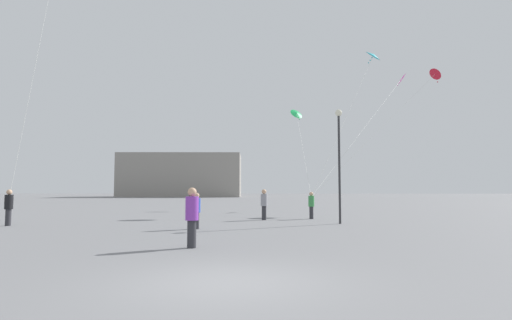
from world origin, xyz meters
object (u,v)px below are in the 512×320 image
object	(u,v)px
person_in_green	(311,204)
person_in_grey	(264,203)
kite_cyan_diamond	(373,56)
person_in_blue	(197,209)
person_in_purple	(192,215)
kite_emerald_diamond	(297,114)
person_in_black	(9,206)
kite_crimson_diamond	(434,75)
building_left_hall	(182,176)
kite_magenta_delta	(400,81)
lamppost_east	(339,149)

from	to	relation	value
person_in_green	person_in_grey	xyz separation A→B (m)	(-2.84, -0.91, 0.08)
kite_cyan_diamond	person_in_blue	bearing A→B (deg)	-128.36
person_in_green	person_in_grey	bearing A→B (deg)	72.11
person_in_purple	person_in_grey	distance (m)	11.47
kite_emerald_diamond	person_in_black	bearing A→B (deg)	-129.11
person_in_blue	kite_crimson_diamond	size ratio (longest dim) A/B	0.13
person_in_black	kite_crimson_diamond	world-z (taller)	kite_crimson_diamond
person_in_grey	kite_emerald_diamond	xyz separation A→B (m)	(2.98, 14.95, 8.01)
building_left_hall	kite_emerald_diamond	bearing A→B (deg)	-67.49
kite_emerald_diamond	person_in_purple	bearing A→B (deg)	-100.98
person_in_black	person_in_green	bearing A→B (deg)	-69.66
building_left_hall	kite_magenta_delta	bearing A→B (deg)	-57.56
person_in_blue	person_in_grey	world-z (taller)	person_in_grey
lamppost_east	person_in_grey	bearing A→B (deg)	148.13
person_in_black	person_in_purple	size ratio (longest dim) A/B	0.96
person_in_purple	kite_magenta_delta	bearing A→B (deg)	113.64
person_in_grey	kite_cyan_diamond	world-z (taller)	kite_cyan_diamond
person_in_black	kite_cyan_diamond	bearing A→B (deg)	-54.97
person_in_black	person_in_blue	xyz separation A→B (m)	(9.51, -1.33, -0.09)
kite_emerald_diamond	building_left_hall	distance (m)	59.03
person_in_grey	kite_crimson_diamond	world-z (taller)	kite_crimson_diamond
kite_cyan_diamond	building_left_hall	world-z (taller)	kite_cyan_diamond
person_in_black	person_in_blue	world-z (taller)	person_in_black
person_in_blue	kite_cyan_diamond	size ratio (longest dim) A/B	0.13
person_in_grey	building_left_hall	world-z (taller)	building_left_hall
person_in_blue	kite_magenta_delta	bearing A→B (deg)	147.87
kite_cyan_diamond	kite_crimson_diamond	distance (m)	5.54
person_in_black	lamppost_east	bearing A→B (deg)	-82.07
person_in_purple	person_in_grey	world-z (taller)	person_in_purple
kite_emerald_diamond	kite_cyan_diamond	distance (m)	8.87
person_in_black	person_in_blue	distance (m)	9.61
kite_magenta_delta	lamppost_east	xyz separation A→B (m)	(-9.63, -19.64, -8.80)
kite_magenta_delta	person_in_black	bearing A→B (deg)	-140.81
kite_cyan_diamond	kite_emerald_diamond	bearing A→B (deg)	139.36
person_in_grey	kite_emerald_diamond	world-z (taller)	kite_emerald_diamond
person_in_black	lamppost_east	size ratio (longest dim) A/B	0.30
person_in_blue	person_in_purple	world-z (taller)	person_in_purple
kite_magenta_delta	kite_crimson_diamond	world-z (taller)	kite_magenta_delta
person_in_green	person_in_grey	world-z (taller)	person_in_grey
kite_magenta_delta	lamppost_east	bearing A→B (deg)	-116.12
person_in_green	person_in_purple	bearing A→B (deg)	122.33
person_in_blue	person_in_grey	distance (m)	6.20
kite_magenta_delta	building_left_hall	size ratio (longest dim) A/B	0.64
person_in_blue	lamppost_east	distance (m)	8.14
kite_crimson_diamond	building_left_hall	size ratio (longest dim) A/B	0.45
person_in_blue	kite_emerald_diamond	world-z (taller)	kite_emerald_diamond
person_in_purple	kite_cyan_diamond	xyz separation A→B (m)	(11.13, 21.03, 11.88)
person_in_green	person_in_blue	size ratio (longest dim) A/B	1.00
person_in_grey	kite_cyan_diamond	bearing A→B (deg)	-69.12
person_in_blue	kite_magenta_delta	size ratio (longest dim) A/B	0.09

